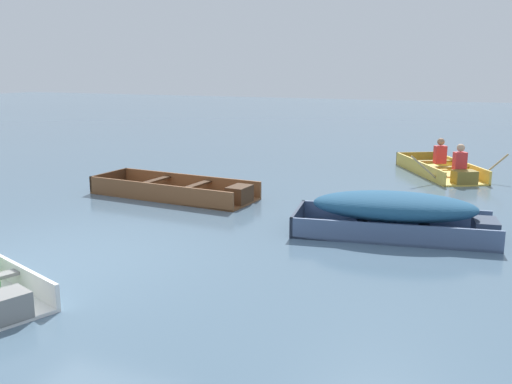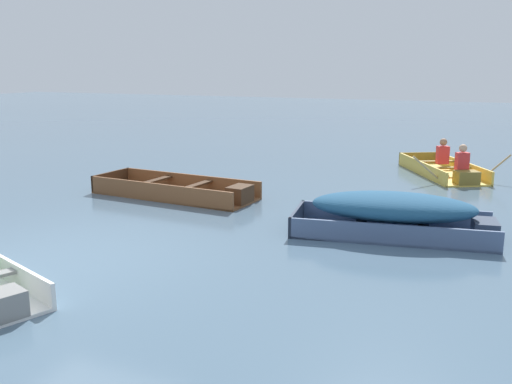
% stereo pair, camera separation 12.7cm
% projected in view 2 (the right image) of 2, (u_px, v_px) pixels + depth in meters
% --- Properties ---
extents(ground_plane, '(80.00, 80.00, 0.00)m').
position_uv_depth(ground_plane, '(71.00, 257.00, 8.05)').
color(ground_plane, slate).
extents(skiff_wooden_brown_near_moored, '(3.53, 1.41, 0.37)m').
position_uv_depth(skiff_wooden_brown_near_moored, '(181.00, 191.00, 11.70)').
color(skiff_wooden_brown_near_moored, brown).
rests_on(skiff_wooden_brown_near_moored, ground).
extents(skiff_slate_blue_mid_moored, '(3.29, 1.73, 0.68)m').
position_uv_depth(skiff_slate_blue_mid_moored, '(395.00, 211.00, 9.01)').
color(skiff_slate_blue_mid_moored, '#475B7F').
rests_on(skiff_slate_blue_mid_moored, ground).
extents(rowboat_yellow_with_crew, '(2.80, 3.21, 0.90)m').
position_uv_depth(rowboat_yellow_with_crew, '(445.00, 169.00, 13.93)').
color(rowboat_yellow_with_crew, '#E5BC47').
rests_on(rowboat_yellow_with_crew, ground).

